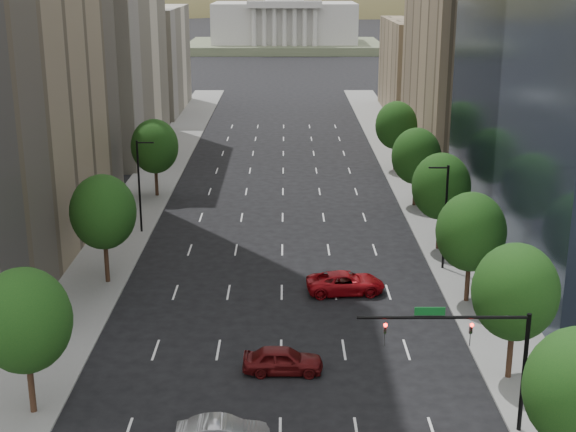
{
  "coord_description": "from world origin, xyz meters",
  "views": [
    {
      "loc": [
        0.31,
        -8.64,
        24.11
      ],
      "look_at": [
        0.47,
        44.22,
        8.0
      ],
      "focal_mm": 50.41,
      "sensor_mm": 36.0,
      "label": 1
    }
  ],
  "objects_px": {
    "traffic_signal": "(480,346)",
    "car_maroon": "(283,360)",
    "capitol": "(284,22)",
    "car_red_far": "(346,283)"
  },
  "relations": [
    {
      "from": "traffic_signal",
      "to": "car_maroon",
      "type": "distance_m",
      "value": 13.19
    },
    {
      "from": "traffic_signal",
      "to": "car_red_far",
      "type": "distance_m",
      "value": 21.09
    },
    {
      "from": "traffic_signal",
      "to": "car_maroon",
      "type": "relative_size",
      "value": 1.82
    },
    {
      "from": "capitol",
      "to": "traffic_signal",
      "type": "bearing_deg",
      "value": -87.26
    },
    {
      "from": "capitol",
      "to": "car_red_far",
      "type": "height_order",
      "value": "capitol"
    },
    {
      "from": "car_red_far",
      "to": "car_maroon",
      "type": "bearing_deg",
      "value": 154.32
    },
    {
      "from": "traffic_signal",
      "to": "car_red_far",
      "type": "xyz_separation_m",
      "value": [
        -5.56,
        19.87,
        -4.33
      ]
    },
    {
      "from": "traffic_signal",
      "to": "capitol",
      "type": "relative_size",
      "value": 0.15
    },
    {
      "from": "car_maroon",
      "to": "car_red_far",
      "type": "distance_m",
      "value": 13.87
    },
    {
      "from": "car_maroon",
      "to": "car_red_far",
      "type": "relative_size",
      "value": 0.82
    }
  ]
}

